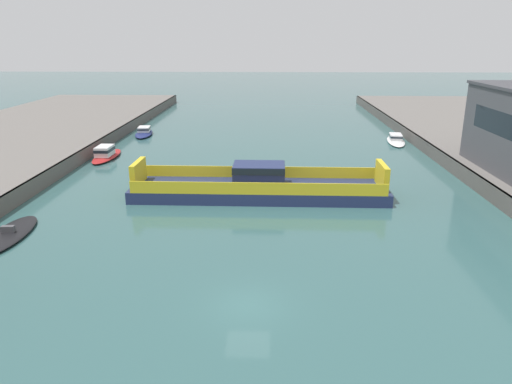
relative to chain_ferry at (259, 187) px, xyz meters
name	(u,v)px	position (x,y,z in m)	size (l,w,h in m)	color
ground_plane	(248,306)	(-0.13, -19.34, -0.99)	(400.00, 400.00, 0.00)	#335B5B
chain_ferry	(259,187)	(0.00, 0.00, 0.00)	(23.72, 5.90, 3.30)	navy
moored_boat_near_left	(144,132)	(-18.53, 29.82, -0.53)	(3.23, 7.53, 1.25)	navy
moored_boat_near_right	(9,234)	(-18.50, -10.17, -0.80)	(3.15, 8.00, 0.87)	black
moored_boat_mid_left	(396,139)	(19.11, 25.77, -0.59)	(3.46, 8.55, 1.08)	white
moored_boat_mid_right	(106,154)	(-19.39, 14.56, -0.37)	(2.52, 8.09, 1.64)	red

